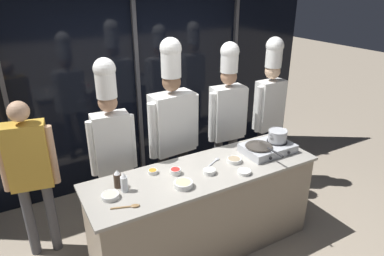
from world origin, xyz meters
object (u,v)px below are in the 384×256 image
Objects in this scene: prep_bowl_rice at (244,172)px; prep_bowl_bell_pepper at (175,171)px; chef_line at (227,110)px; person_guest at (30,166)px; frying_pan at (259,144)px; prep_bowl_chicken at (110,196)px; squeeze_bottle_soy at (118,179)px; stock_pot at (278,135)px; serving_spoon_slotted at (131,206)px; portable_stove at (268,148)px; prep_bowl_bean_sprouts at (209,171)px; serving_spoon_solid at (215,160)px; squeeze_bottle_clear at (124,183)px; chef_pastry at (270,100)px; prep_bowl_mushrooms at (234,160)px; chef_sous at (173,122)px; prep_bowl_ginger at (183,184)px; prep_bowl_carrots at (153,171)px; chef_head at (111,136)px.

prep_bowl_rice is 0.65m from prep_bowl_bell_pepper.
prep_bowl_bell_pepper is at bearing 35.62° from chef_line.
person_guest is (-1.76, 1.00, 0.06)m from prep_bowl_rice.
frying_pan is 3.27× the size of prep_bowl_chicken.
person_guest is (-0.64, 0.64, -0.00)m from squeeze_bottle_soy.
stock_pot is 0.11× the size of chef_line.
stock_pot is at bearing 6.85° from serving_spoon_slotted.
portable_stove is 0.77m from chef_line.
chef_line is (2.24, -0.02, 0.17)m from person_guest.
squeeze_bottle_soy is at bearing 175.78° from stock_pot.
prep_bowl_rice is 1.11m from chef_line.
prep_bowl_bean_sprouts is 0.84m from serving_spoon_slotted.
serving_spoon_slotted and serving_spoon_solid have the same top height.
squeeze_bottle_clear is (-1.70, 0.04, -0.08)m from stock_pot.
chef_line is (0.11, 0.75, 0.12)m from frying_pan.
prep_bowl_chicken is 1.13m from serving_spoon_solid.
serving_spoon_slotted is at bearing 20.47° from chef_pastry.
prep_bowl_mushrooms is (-0.44, -0.01, -0.02)m from portable_stove.
chef_sous is 0.76m from chef_line.
prep_bowl_ginger is 0.10× the size of person_guest.
prep_bowl_ginger reaches higher than serving_spoon_solid.
prep_bowl_mushrooms is (1.16, -0.13, -0.06)m from squeeze_bottle_soy.
prep_bowl_rice is at bearing -10.75° from prep_bowl_chicken.
prep_bowl_chicken is 0.78× the size of serving_spoon_solid.
stock_pot is 1.18× the size of serving_spoon_solid.
serving_spoon_slotted is at bearing -170.76° from prep_bowl_bean_sprouts.
squeeze_bottle_clear is at bearing 172.27° from prep_bowl_bean_sprouts.
prep_bowl_rice is at bearing 38.34° from chef_pastry.
person_guest is (-1.00, 0.57, 0.06)m from prep_bowl_carrots.
serving_spoon_slotted is 1.06m from serving_spoon_solid.
squeeze_bottle_soy is at bearing 175.44° from portable_stove.
prep_bowl_ginger is at bearing -172.68° from stock_pot.
prep_bowl_chicken is at bearing -130.07° from squeeze_bottle_soy.
person_guest is at bearing 160.13° from frying_pan.
frying_pan is 1.14m from prep_bowl_carrots.
squeeze_bottle_soy is (-1.60, 0.13, 0.03)m from portable_stove.
chef_head is at bearing 5.53° from chef_line.
stock_pot is 1.25× the size of squeeze_bottle_clear.
prep_bowl_bell_pepper reaches higher than prep_bowl_mushrooms.
portable_stove is 5.83× the size of prep_bowl_carrots.
chef_line reaches higher than person_guest.
prep_bowl_bell_pepper is 0.05× the size of chef_head.
chef_sous reaches higher than portable_stove.
chef_sous is (1.48, -0.06, 0.18)m from person_guest.
squeeze_bottle_soy is (-1.73, 0.13, -0.08)m from stock_pot.
squeeze_bottle_clear is at bearing 15.19° from chef_pastry.
prep_bowl_bean_sprouts is at bearing -175.38° from stock_pot.
squeeze_bottle_soy is 0.34m from serving_spoon_slotted.
prep_bowl_bean_sprouts is at bearing -4.08° from prep_bowl_chicken.
chef_pastry reaches higher than chef_head.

